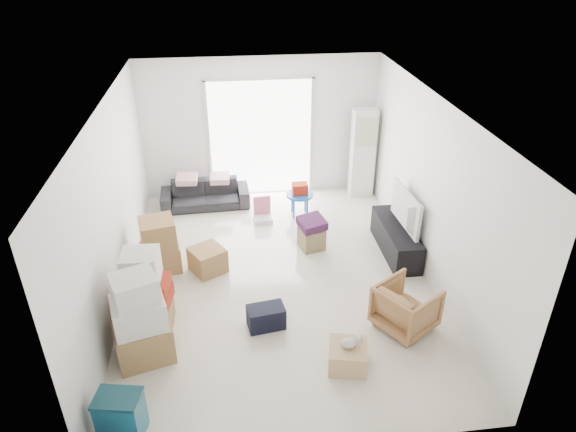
{
  "coord_description": "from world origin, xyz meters",
  "views": [
    {
      "loc": [
        -0.63,
        -6.38,
        4.65
      ],
      "look_at": [
        0.19,
        0.2,
        0.95
      ],
      "focal_mm": 32.0,
      "sensor_mm": 36.0,
      "label": 1
    }
  ],
  "objects_px": {
    "wood_crate": "(348,356)",
    "tv_console": "(396,239)",
    "armchair": "(406,305)",
    "ottoman": "(311,238)",
    "ac_tower": "(363,153)",
    "kids_table": "(300,193)",
    "television": "(398,222)",
    "sofa": "(205,191)",
    "storage_bins": "(121,415)"
  },
  "relations": [
    {
      "from": "ottoman",
      "to": "ac_tower",
      "type": "bearing_deg",
      "value": 55.32
    },
    {
      "from": "armchair",
      "to": "wood_crate",
      "type": "relative_size",
      "value": 1.57
    },
    {
      "from": "armchair",
      "to": "storage_bins",
      "type": "bearing_deg",
      "value": 77.03
    },
    {
      "from": "armchair",
      "to": "wood_crate",
      "type": "height_order",
      "value": "armchair"
    },
    {
      "from": "storage_bins",
      "to": "wood_crate",
      "type": "xyz_separation_m",
      "value": [
        2.55,
        0.65,
        -0.12
      ]
    },
    {
      "from": "kids_table",
      "to": "ottoman",
      "type": "bearing_deg",
      "value": -88.44
    },
    {
      "from": "television",
      "to": "kids_table",
      "type": "distance_m",
      "value": 2.01
    },
    {
      "from": "armchair",
      "to": "kids_table",
      "type": "xyz_separation_m",
      "value": [
        -0.94,
        3.25,
        0.1
      ]
    },
    {
      "from": "ac_tower",
      "to": "storage_bins",
      "type": "height_order",
      "value": "ac_tower"
    },
    {
      "from": "storage_bins",
      "to": "armchair",
      "type": "bearing_deg",
      "value": 19.96
    },
    {
      "from": "armchair",
      "to": "wood_crate",
      "type": "bearing_deg",
      "value": 90.56
    },
    {
      "from": "ottoman",
      "to": "kids_table",
      "type": "bearing_deg",
      "value": 91.56
    },
    {
      "from": "television",
      "to": "storage_bins",
      "type": "height_order",
      "value": "television"
    },
    {
      "from": "ac_tower",
      "to": "armchair",
      "type": "bearing_deg",
      "value": -95.56
    },
    {
      "from": "tv_console",
      "to": "sofa",
      "type": "bearing_deg",
      "value": 147.13
    },
    {
      "from": "ac_tower",
      "to": "kids_table",
      "type": "xyz_separation_m",
      "value": [
        -1.33,
        -0.72,
        -0.42
      ]
    },
    {
      "from": "wood_crate",
      "to": "tv_console",
      "type": "bearing_deg",
      "value": 60.67
    },
    {
      "from": "storage_bins",
      "to": "wood_crate",
      "type": "height_order",
      "value": "storage_bins"
    },
    {
      "from": "television",
      "to": "wood_crate",
      "type": "xyz_separation_m",
      "value": [
        -1.35,
        -2.4,
        -0.41
      ]
    },
    {
      "from": "sofa",
      "to": "kids_table",
      "type": "bearing_deg",
      "value": -20.37
    },
    {
      "from": "storage_bins",
      "to": "kids_table",
      "type": "bearing_deg",
      "value": 60.8
    },
    {
      "from": "armchair",
      "to": "storage_bins",
      "type": "xyz_separation_m",
      "value": [
        -3.46,
        -1.26,
        -0.08
      ]
    },
    {
      "from": "ac_tower",
      "to": "wood_crate",
      "type": "distance_m",
      "value": 4.81
    },
    {
      "from": "television",
      "to": "tv_console",
      "type": "bearing_deg",
      "value": -0.0
    },
    {
      "from": "armchair",
      "to": "kids_table",
      "type": "bearing_deg",
      "value": -16.71
    },
    {
      "from": "sofa",
      "to": "ac_tower",
      "type": "bearing_deg",
      "value": 0.43
    },
    {
      "from": "tv_console",
      "to": "armchair",
      "type": "bearing_deg",
      "value": -103.64
    },
    {
      "from": "kids_table",
      "to": "wood_crate",
      "type": "xyz_separation_m",
      "value": [
        0.03,
        -3.85,
        -0.3
      ]
    },
    {
      "from": "sofa",
      "to": "wood_crate",
      "type": "xyz_separation_m",
      "value": [
        1.78,
        -4.42,
        -0.17
      ]
    },
    {
      "from": "television",
      "to": "ottoman",
      "type": "height_order",
      "value": "television"
    },
    {
      "from": "ac_tower",
      "to": "sofa",
      "type": "bearing_deg",
      "value": -177.21
    },
    {
      "from": "ac_tower",
      "to": "ottoman",
      "type": "distance_m",
      "value": 2.39
    },
    {
      "from": "armchair",
      "to": "television",
      "type": "bearing_deg",
      "value": -46.57
    },
    {
      "from": "television",
      "to": "ottoman",
      "type": "bearing_deg",
      "value": 74.62
    },
    {
      "from": "armchair",
      "to": "wood_crate",
      "type": "xyz_separation_m",
      "value": [
        -0.91,
        -0.6,
        -0.2
      ]
    },
    {
      "from": "sofa",
      "to": "storage_bins",
      "type": "bearing_deg",
      "value": -101.04
    },
    {
      "from": "kids_table",
      "to": "sofa",
      "type": "bearing_deg",
      "value": 161.99
    },
    {
      "from": "ac_tower",
      "to": "tv_console",
      "type": "relative_size",
      "value": 1.2
    },
    {
      "from": "ac_tower",
      "to": "ottoman",
      "type": "xyz_separation_m",
      "value": [
        -1.3,
        -1.88,
        -0.69
      ]
    },
    {
      "from": "wood_crate",
      "to": "television",
      "type": "bearing_deg",
      "value": 60.67
    },
    {
      "from": "tv_console",
      "to": "sofa",
      "type": "distance_m",
      "value": 3.72
    },
    {
      "from": "television",
      "to": "wood_crate",
      "type": "relative_size",
      "value": 2.35
    },
    {
      "from": "tv_console",
      "to": "ottoman",
      "type": "height_order",
      "value": "tv_console"
    },
    {
      "from": "storage_bins",
      "to": "ottoman",
      "type": "xyz_separation_m",
      "value": [
        2.55,
        3.35,
        -0.09
      ]
    },
    {
      "from": "storage_bins",
      "to": "kids_table",
      "type": "height_order",
      "value": "kids_table"
    },
    {
      "from": "tv_console",
      "to": "ac_tower",
      "type": "bearing_deg",
      "value": 91.32
    },
    {
      "from": "sofa",
      "to": "storage_bins",
      "type": "distance_m",
      "value": 5.13
    },
    {
      "from": "tv_console",
      "to": "wood_crate",
      "type": "xyz_separation_m",
      "value": [
        -1.35,
        -2.4,
        -0.09
      ]
    },
    {
      "from": "armchair",
      "to": "ottoman",
      "type": "height_order",
      "value": "armchair"
    },
    {
      "from": "storage_bins",
      "to": "wood_crate",
      "type": "relative_size",
      "value": 1.19
    }
  ]
}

